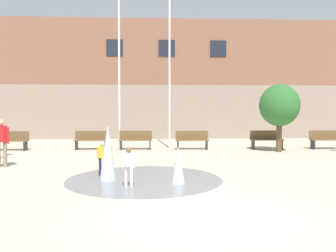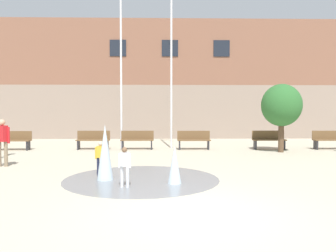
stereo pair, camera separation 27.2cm
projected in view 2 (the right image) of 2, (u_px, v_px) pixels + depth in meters
name	position (u px, v px, depth m)	size (l,w,h in m)	color
ground_plane	(195.00, 214.00, 5.84)	(100.00, 100.00, 0.00)	#BCB299
library_building	(169.00, 83.00, 25.17)	(36.00, 6.05, 8.16)	gray
splash_fountain	(129.00, 162.00, 8.74)	(4.23, 4.23, 1.50)	gray
park_bench_far_left	(14.00, 140.00, 15.71)	(1.60, 0.44, 0.91)	#28282D
park_bench_left_of_flagpoles	(93.00, 140.00, 16.00)	(1.60, 0.44, 0.91)	#28282D
park_bench_under_left_flagpole	(137.00, 140.00, 16.02)	(1.60, 0.44, 0.91)	#28282D
park_bench_center	(194.00, 140.00, 15.95)	(1.60, 0.44, 0.91)	#28282D
park_bench_under_right_flagpole	(269.00, 139.00, 16.10)	(1.60, 0.44, 0.91)	#28282D
park_bench_near_trashcan	(329.00, 140.00, 16.03)	(1.60, 0.44, 0.91)	#28282D
child_running	(125.00, 164.00, 7.91)	(0.31, 0.24, 0.99)	silver
adult_watching	(2.00, 139.00, 10.95)	(0.50, 0.33, 1.59)	#89755B
child_in_fountain	(100.00, 156.00, 9.41)	(0.31, 0.13, 0.99)	#1E233D
flagpole_left	(122.00, 57.00, 16.31)	(0.80, 0.10, 8.66)	silver
flagpole_right	(172.00, 60.00, 16.37)	(0.80, 0.10, 8.36)	silver
street_tree_near_building	(281.00, 106.00, 14.83)	(1.80, 1.80, 3.10)	brown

